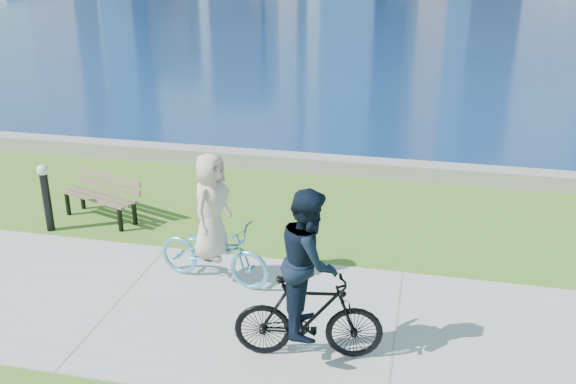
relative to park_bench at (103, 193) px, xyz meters
name	(u,v)px	position (x,y,z in m)	size (l,w,h in m)	color
ground	(120,300)	(1.65, -2.71, -0.51)	(320.00, 320.00, 0.00)	#416B1C
concrete_path	(120,300)	(1.65, -2.71, -0.50)	(80.00, 3.50, 0.02)	#A1A19C
seawall	(241,158)	(1.65, 3.49, -0.33)	(90.00, 0.50, 0.35)	gray
park_bench	(103,193)	(0.00, 0.00, 0.00)	(1.69, 1.05, 0.83)	black
bollard_lamp	(46,193)	(-0.70, -0.72, 0.21)	(0.20, 0.20, 1.26)	black
cyclist_woman	(213,236)	(2.83, -1.86, 0.28)	(0.99, 1.96, 2.06)	#57AFD4
cyclist_man	(309,290)	(4.60, -3.44, 0.46)	(0.83, 1.92, 2.26)	black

